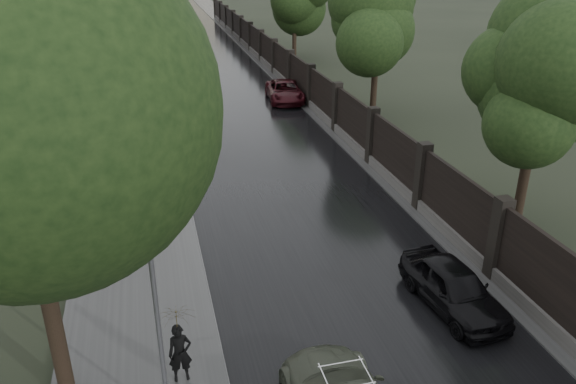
{
  "coord_description": "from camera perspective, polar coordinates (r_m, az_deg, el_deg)",
  "views": [
    {
      "loc": [
        -5.13,
        -7.75,
        9.52
      ],
      "look_at": [
        -0.75,
        9.56,
        1.5
      ],
      "focal_mm": 35.0,
      "sensor_mm": 36.0,
      "label": 1
    }
  ],
  "objects": [
    {
      "name": "pedestrian_umbrella",
      "position": [
        13.07,
        -11.19,
        -13.08
      ],
      "size": [
        0.9,
        0.91,
        2.32
      ],
      "rotation": [
        0.0,
        0.0,
        0.04
      ],
      "color": "black",
      "rests_on": "sidewalk_left"
    },
    {
      "name": "tree_left_near",
      "position": [
        11.45,
        -26.2,
        5.98
      ],
      "size": [
        5.44,
        5.44,
        9.16
      ],
      "color": "black",
      "rests_on": "ground"
    },
    {
      "name": "traffic_light",
      "position": [
        33.52,
        -12.69,
        11.35
      ],
      "size": [
        0.16,
        0.32,
        4.0
      ],
      "color": "#59595E",
      "rests_on": "ground"
    },
    {
      "name": "tree_right_b",
      "position": [
        32.64,
        9.08,
        15.85
      ],
      "size": [
        4.08,
        4.08,
        7.01
      ],
      "color": "black",
      "rests_on": "ground"
    },
    {
      "name": "fence_right",
      "position": [
        41.81,
        -0.43,
        12.44
      ],
      "size": [
        0.45,
        75.72,
        2.7
      ],
      "color": "#383533",
      "rests_on": "ground"
    },
    {
      "name": "car_right_far",
      "position": [
        36.71,
        -0.33,
        10.2
      ],
      "size": [
        2.55,
        4.82,
        1.29
      ],
      "primitive_type": "imported",
      "rotation": [
        0.0,
        0.0,
        -0.09
      ],
      "color": "black",
      "rests_on": "ground"
    },
    {
      "name": "tree_right_c",
      "position": [
        49.6,
        0.67,
        18.9
      ],
      "size": [
        4.08,
        4.08,
        7.01
      ],
      "color": "black",
      "rests_on": "ground"
    },
    {
      "name": "car_right_near",
      "position": [
        16.57,
        16.45,
        -9.26
      ],
      "size": [
        1.92,
        4.01,
        1.32
      ],
      "primitive_type": "imported",
      "rotation": [
        0.0,
        0.0,
        0.1
      ],
      "color": "black",
      "rests_on": "ground"
    },
    {
      "name": "hatchback_left",
      "position": [
        27.23,
        -10.23,
        4.94
      ],
      "size": [
        2.02,
        4.34,
        1.44
      ],
      "primitive_type": "imported",
      "rotation": [
        0.0,
        0.0,
        3.06
      ],
      "color": "black",
      "rests_on": "ground"
    },
    {
      "name": "lamp_post",
      "position": [
        11.51,
        -13.04,
        -13.06
      ],
      "size": [
        0.25,
        0.12,
        5.11
      ],
      "color": "#59595E",
      "rests_on": "ground"
    },
    {
      "name": "tree_right_a",
      "position": [
        20.7,
        24.24,
        9.33
      ],
      "size": [
        4.08,
        4.08,
        7.01
      ],
      "color": "black",
      "rests_on": "ground"
    },
    {
      "name": "tree_left_far",
      "position": [
        38.1,
        -19.23,
        16.48
      ],
      "size": [
        4.25,
        4.25,
        7.39
      ],
      "color": "black",
      "rests_on": "ground"
    }
  ]
}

